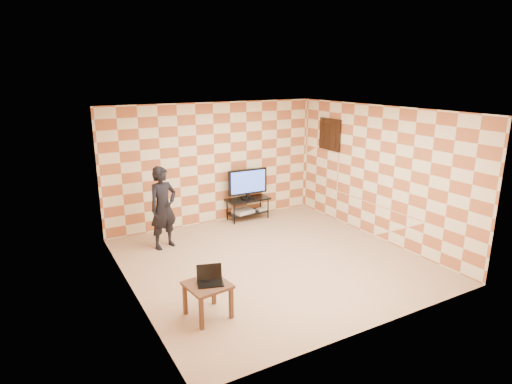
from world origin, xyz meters
The scene contains 14 objects.
floor centered at (0.00, 0.00, 0.00)m, with size 5.00×5.00×0.00m, color tan.
wall_back centered at (0.00, 2.50, 1.35)m, with size 5.00×0.02×2.70m, color beige.
wall_front centered at (0.00, -2.50, 1.35)m, with size 5.00×0.02×2.70m, color beige.
wall_left centered at (-2.50, 0.00, 1.35)m, with size 0.02×5.00×2.70m, color beige.
wall_right centered at (2.50, 0.00, 1.35)m, with size 0.02×5.00×2.70m, color beige.
ceiling centered at (0.00, 0.00, 2.70)m, with size 5.00×5.00×0.02m, color white.
wall_art centered at (2.47, 1.55, 1.95)m, with size 0.04×0.72×0.72m.
tv_stand centered at (0.70, 2.25, 0.37)m, with size 1.01×0.45×0.50m.
tv centered at (0.70, 2.25, 0.89)m, with size 0.96×0.19×0.70m.
dvd_player centered at (0.58, 2.23, 0.21)m, with size 0.46×0.33×0.08m, color #B4B4B6.
game_console centered at (1.05, 2.21, 0.20)m, with size 0.22×0.16×0.05m, color silver.
side_table centered at (-1.75, -1.15, 0.41)m, with size 0.62×0.62×0.50m.
laptop centered at (-1.70, -1.13, 0.55)m, with size 0.42×0.37×0.24m.
person centered at (-1.50, 1.56, 0.81)m, with size 0.59×0.39×1.62m, color black.
Camera 1 is at (-3.78, -6.12, 3.29)m, focal length 30.00 mm.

